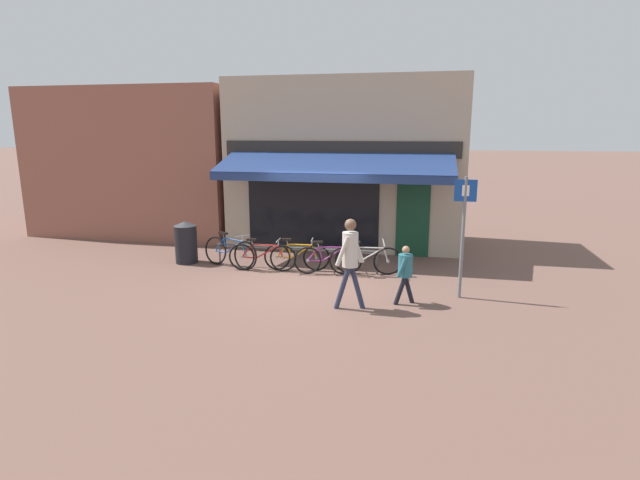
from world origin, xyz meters
The scene contains 13 objects.
ground_plane centered at (0.00, 0.00, 0.00)m, with size 160.00×160.00×0.00m, color brown.
shop_front centered at (0.29, 4.37, 2.45)m, with size 6.87×4.67×4.90m.
neighbour_building centered at (-6.73, 4.89, 2.37)m, with size 6.77×4.00×4.75m.
bike_rack_rail centered at (-0.45, 0.92, 0.48)m, with size 4.18×0.04×0.57m.
bicycle_blue centered at (-2.15, 0.78, 0.39)m, with size 1.67×0.71×0.89m.
bicycle_red centered at (-1.24, 0.62, 0.36)m, with size 1.71×0.52×0.81m.
bicycle_orange centered at (-0.41, 0.83, 0.36)m, with size 1.64×0.52×0.81m.
bicycle_purple centered at (0.41, 0.70, 0.36)m, with size 1.64×0.61×0.81m.
bicycle_silver centered at (1.32, 0.75, 0.38)m, with size 1.76×0.52×0.87m.
pedestrian_adult centered at (1.29, -1.59, 1.11)m, with size 0.62×0.43×1.80m.
pedestrian_child centered at (2.33, -1.09, 0.72)m, with size 0.42×0.47×1.21m.
litter_bin centered at (-3.44, 0.94, 0.56)m, with size 0.59×0.59×1.11m.
parking_sign centered at (3.44, -0.47, 1.54)m, with size 0.44×0.07×2.53m.
Camera 1 is at (2.67, -10.80, 3.43)m, focal length 28.00 mm.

